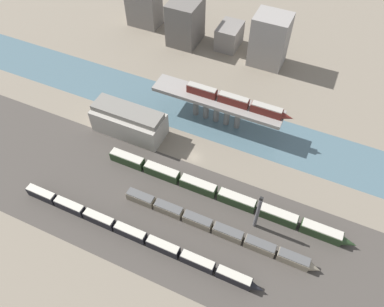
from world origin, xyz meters
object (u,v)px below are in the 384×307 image
train_yard_mid (217,228)px  warehouse_building (129,121)px  train_on_bridge (237,101)px  signal_tower (258,213)px  train_yard_near (134,234)px  train_yard_far (222,195)px

train_yard_mid → warehouse_building: (-44.42, 24.99, 3.56)m
train_on_bridge → signal_tower: (20.23, -36.65, -4.94)m
train_on_bridge → warehouse_building: size_ratio=1.49×
warehouse_building → signal_tower: 57.36m
train_on_bridge → train_yard_mid: (10.35, -43.31, -10.87)m
warehouse_building → train_yard_mid: bearing=-29.4°
train_yard_mid → warehouse_building: bearing=150.6°
warehouse_building → train_on_bridge: bearing=28.3°
train_yard_mid → warehouse_building: size_ratio=2.35×
train_yard_near → train_yard_mid: train_yard_near is taller
signal_tower → train_on_bridge: bearing=118.9°
train_yard_near → train_yard_far: (18.65, 23.60, 0.09)m
train_yard_mid → signal_tower: size_ratio=3.95×
train_yard_near → train_yard_mid: 24.67m
train_on_bridge → train_yard_near: 57.41m
warehouse_building → train_yard_near: bearing=-58.3°
train_yard_mid → train_yard_far: (-2.93, 11.63, 0.25)m
train_yard_mid → signal_tower: bearing=34.0°
train_yard_far → warehouse_building: bearing=162.2°
train_on_bridge → warehouse_building: train_on_bridge is taller
train_yard_near → signal_tower: size_ratio=5.04×
train_on_bridge → warehouse_building: bearing=-151.7°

